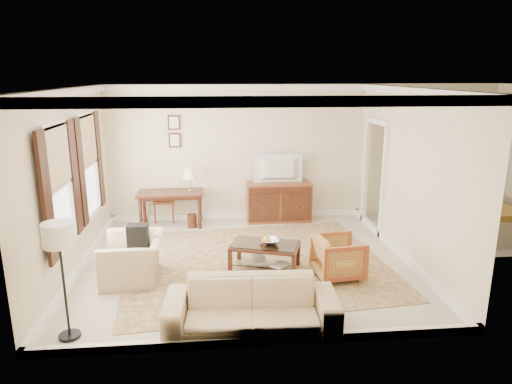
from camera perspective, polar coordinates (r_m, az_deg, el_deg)
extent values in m
cube|color=beige|center=(7.85, -1.26, -8.74)|extent=(5.50, 5.00, 0.01)
cube|color=white|center=(7.21, -1.39, 12.92)|extent=(5.50, 5.00, 0.01)
cube|color=beige|center=(9.85, -2.38, 4.88)|extent=(5.50, 0.01, 2.90)
cube|color=beige|center=(5.00, 0.76, -4.79)|extent=(5.50, 0.01, 2.90)
cube|color=beige|center=(7.71, -22.16, 1.07)|extent=(0.01, 5.00, 2.90)
cube|color=beige|center=(8.07, 18.56, 1.96)|extent=(0.01, 5.00, 2.90)
cube|color=beige|center=(10.10, 23.11, -4.56)|extent=(3.00, 2.70, 0.01)
cube|color=#57281D|center=(7.81, -0.07, -8.84)|extent=(4.62, 4.07, 0.01)
cube|color=#4B2215|center=(9.61, -10.63, -0.13)|extent=(1.34, 0.67, 0.05)
cylinder|color=#4B2215|center=(9.53, -14.20, -2.73)|extent=(0.07, 0.07, 0.69)
cylinder|color=#4B2215|center=(9.42, -7.08, -2.59)|extent=(0.07, 0.07, 0.69)
cylinder|color=#4B2215|center=(10.02, -13.78, -1.87)|extent=(0.07, 0.07, 0.69)
cylinder|color=#4B2215|center=(9.91, -7.00, -1.72)|extent=(0.07, 0.07, 0.69)
cube|color=brown|center=(9.87, 2.84, -1.21)|extent=(1.38, 0.53, 0.85)
imported|color=black|center=(9.64, 2.92, 4.01)|extent=(0.99, 0.57, 0.13)
cube|color=#4B2215|center=(7.41, 1.13, -6.73)|extent=(1.22, 0.93, 0.04)
cube|color=silver|center=(7.39, 1.13, -6.48)|extent=(1.14, 0.86, 0.01)
cube|color=silver|center=(7.51, 1.12, -8.61)|extent=(1.12, 0.83, 0.02)
cube|color=#4B2215|center=(7.34, -3.26, -8.71)|extent=(0.08, 0.08, 0.42)
cube|color=#4B2215|center=(7.15, 4.71, -9.40)|extent=(0.08, 0.08, 0.42)
cube|color=#4B2215|center=(7.85, -2.13, -7.11)|extent=(0.08, 0.08, 0.42)
cube|color=#4B2215|center=(7.67, 5.31, -7.70)|extent=(0.08, 0.08, 0.42)
imported|color=silver|center=(7.37, 1.77, -6.07)|extent=(0.42, 0.42, 0.10)
imported|color=brown|center=(7.58, -0.53, -8.15)|extent=(0.28, 0.06, 0.38)
imported|color=brown|center=(7.38, 2.41, -8.86)|extent=(0.21, 0.23, 0.38)
imported|color=#963A20|center=(7.29, 10.29, -7.80)|extent=(0.73, 0.77, 0.73)
imported|color=tan|center=(7.32, -15.15, -7.19)|extent=(0.71, 1.06, 0.91)
cube|color=black|center=(7.30, -14.54, -5.15)|extent=(0.31, 0.37, 0.40)
imported|color=tan|center=(5.78, -0.58, -13.19)|extent=(2.17, 0.74, 0.84)
cylinder|color=black|center=(6.24, -22.24, -16.27)|extent=(0.26, 0.26, 0.04)
cylinder|color=black|center=(5.96, -22.81, -11.21)|extent=(0.03, 0.03, 1.23)
cylinder|color=silver|center=(5.71, -23.50, -4.90)|extent=(0.36, 0.36, 0.28)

